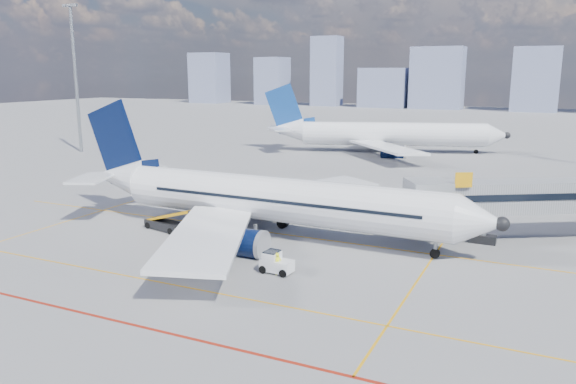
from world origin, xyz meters
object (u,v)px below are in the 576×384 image
at_px(second_aircraft, 383,134).
at_px(baggage_tug, 275,263).
at_px(ramp_worker, 278,264).
at_px(main_aircraft, 262,199).
at_px(cargo_dolly, 187,256).
at_px(belt_loader, 166,223).

bearing_deg(second_aircraft, baggage_tug, -99.30).
xyz_separation_m(second_aircraft, baggage_tug, (10.08, -63.20, -2.46)).
bearing_deg(ramp_worker, baggage_tug, 73.81).
relative_size(second_aircraft, baggage_tug, 17.80).
bearing_deg(main_aircraft, baggage_tug, -56.07).
distance_m(cargo_dolly, belt_loader, 11.05).
height_order(second_aircraft, belt_loader, second_aircraft).
relative_size(main_aircraft, cargo_dolly, 10.85).
xyz_separation_m(baggage_tug, cargo_dolly, (-6.05, -2.12, 0.27)).
bearing_deg(baggage_tug, cargo_dolly, -157.01).
relative_size(cargo_dolly, belt_loader, 0.61).
distance_m(baggage_tug, belt_loader, 15.00).
relative_size(second_aircraft, cargo_dolly, 11.34).
height_order(main_aircraft, second_aircraft, second_aircraft).
relative_size(belt_loader, ramp_worker, 3.83).
height_order(baggage_tug, cargo_dolly, cargo_dolly).
bearing_deg(ramp_worker, belt_loader, 88.30).
xyz_separation_m(baggage_tug, ramp_worker, (0.32, -0.24, 0.04)).
distance_m(second_aircraft, belt_loader, 57.72).
xyz_separation_m(cargo_dolly, ramp_worker, (6.38, 1.88, -0.23)).
bearing_deg(belt_loader, baggage_tug, -8.74).
bearing_deg(main_aircraft, belt_loader, -162.29).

